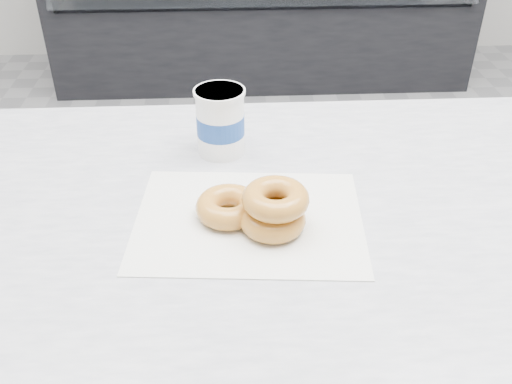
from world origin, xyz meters
TOP-DOWN VIEW (x-y plane):
  - ground at (0.00, 0.00)m, footprint 5.00×5.00m
  - wax_paper at (-0.19, -0.62)m, footprint 0.36×0.29m
  - donut_single at (-0.22, -0.61)m, footprint 0.10×0.10m
  - donut_stack at (-0.15, -0.65)m, footprint 0.12×0.12m
  - coffee_cup at (-0.23, -0.42)m, footprint 0.10×0.10m

SIDE VIEW (x-z plane):
  - ground at x=0.00m, z-range 0.00..0.00m
  - wax_paper at x=-0.19m, z-range 0.90..0.90m
  - donut_single at x=-0.22m, z-range 0.90..0.94m
  - donut_stack at x=-0.15m, z-range 0.90..0.97m
  - coffee_cup at x=-0.23m, z-range 0.90..1.02m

